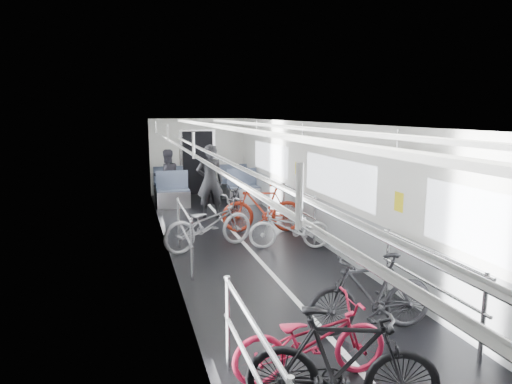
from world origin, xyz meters
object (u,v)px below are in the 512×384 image
(bike_aisle, at_px, (236,199))
(person_seated, at_px, (167,177))
(bike_left_near, at_px, (311,340))
(bike_right_far, at_px, (263,208))
(person_standing, at_px, (210,181))
(bike_right_near, at_px, (371,294))
(bike_right_mid, at_px, (290,228))
(bike_left_mid, at_px, (342,363))
(bike_left_far, at_px, (209,224))

(bike_aisle, relative_size, person_seated, 1.12)
(bike_left_near, height_order, bike_right_far, bike_right_far)
(bike_left_near, relative_size, person_seated, 1.00)
(bike_right_far, relative_size, person_standing, 0.97)
(person_seated, bearing_deg, bike_aisle, 113.14)
(bike_right_near, height_order, bike_right_far, bike_right_far)
(person_standing, relative_size, person_seated, 1.17)
(bike_right_far, xyz_separation_m, bike_aisle, (-0.22, 1.60, -0.07))
(bike_right_near, bearing_deg, bike_left_near, -54.12)
(bike_right_far, distance_m, person_standing, 1.94)
(bike_right_mid, height_order, bike_right_far, bike_right_far)
(bike_left_mid, height_order, bike_right_near, bike_left_mid)
(bike_left_near, xyz_separation_m, bike_right_near, (1.06, 0.70, 0.07))
(bike_left_mid, height_order, person_seated, person_seated)
(bike_left_near, relative_size, bike_aisle, 0.90)
(bike_left_mid, distance_m, bike_right_far, 6.21)
(bike_left_far, relative_size, bike_right_near, 1.16)
(bike_left_near, xyz_separation_m, person_standing, (0.32, 7.21, 0.50))
(bike_right_far, bearing_deg, bike_right_mid, 18.19)
(person_seated, bearing_deg, bike_left_mid, 81.87)
(bike_left_near, height_order, person_seated, person_seated)
(bike_left_near, height_order, bike_left_mid, bike_left_mid)
(person_seated, bearing_deg, bike_left_near, 81.87)
(bike_right_near, relative_size, person_standing, 0.88)
(bike_right_mid, bearing_deg, bike_left_far, -91.37)
(bike_right_mid, bearing_deg, bike_left_mid, -0.80)
(bike_left_mid, height_order, bike_left_far, bike_left_mid)
(bike_aisle, xyz_separation_m, person_standing, (-0.63, 0.10, 0.45))
(person_standing, bearing_deg, bike_left_mid, 90.40)
(bike_right_far, height_order, person_standing, person_standing)
(bike_left_far, bearing_deg, person_standing, -29.51)
(bike_left_near, bearing_deg, bike_right_far, -9.63)
(bike_aisle, bearing_deg, bike_left_far, -95.81)
(bike_right_near, relative_size, person_seated, 1.03)
(person_seated, bearing_deg, bike_right_near, 89.10)
(bike_left_near, xyz_separation_m, bike_left_far, (-0.19, 4.58, 0.08))
(bike_left_far, xyz_separation_m, bike_aisle, (1.14, 2.52, -0.03))
(bike_right_mid, xyz_separation_m, bike_right_far, (-0.14, 1.33, 0.12))
(bike_right_mid, height_order, bike_aisle, bike_aisle)
(bike_right_mid, distance_m, bike_aisle, 2.96)
(bike_left_far, height_order, bike_right_near, bike_left_far)
(bike_left_far, bearing_deg, bike_right_mid, -124.04)
(bike_right_mid, height_order, person_standing, person_standing)
(bike_aisle, bearing_deg, bike_right_far, -63.85)
(bike_left_far, distance_m, person_seated, 4.72)
(person_standing, bearing_deg, bike_right_near, 98.97)
(bike_right_near, distance_m, bike_right_far, 4.80)
(bike_right_far, height_order, person_seated, person_seated)
(bike_left_mid, relative_size, bike_left_far, 0.88)
(bike_right_near, xyz_separation_m, bike_right_mid, (0.24, 3.47, -0.07))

